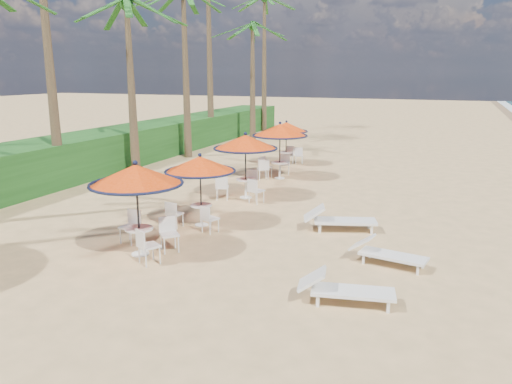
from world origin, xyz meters
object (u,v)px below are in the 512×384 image
(station_1, at_px, (199,171))
(lounger_mid, at_px, (385,253))
(station_3, at_px, (279,137))
(lounger_near, at_px, (343,289))
(station_2, at_px, (245,150))
(station_4, at_px, (287,132))
(lounger_far, at_px, (337,219))
(station_0, at_px, (138,186))

(station_1, relative_size, lounger_mid, 1.16)
(station_3, relative_size, lounger_mid, 1.30)
(station_3, relative_size, lounger_near, 1.24)
(station_2, distance_m, station_3, 3.85)
(station_2, relative_size, station_4, 1.10)
(lounger_far, bearing_deg, lounger_mid, -70.85)
(station_4, bearing_deg, lounger_near, -67.81)
(station_0, distance_m, station_2, 6.52)
(lounger_near, bearing_deg, station_1, 134.07)
(station_2, bearing_deg, station_3, 90.24)
(station_2, bearing_deg, station_4, 95.57)
(station_0, bearing_deg, station_4, 92.02)
(station_2, relative_size, lounger_mid, 1.28)
(station_3, xyz_separation_m, station_4, (-0.69, 3.41, -0.20))
(station_1, bearing_deg, lounger_far, 14.95)
(station_0, height_order, station_2, same)
(station_1, height_order, lounger_near, station_1)
(lounger_near, height_order, lounger_far, lounger_far)
(station_3, distance_m, lounger_near, 12.57)
(lounger_near, bearing_deg, station_3, 104.42)
(lounger_mid, bearing_deg, lounger_far, 137.36)
(station_1, xyz_separation_m, station_4, (-0.77, 11.01, -0.07))
(station_1, height_order, station_2, station_2)
(station_1, distance_m, lounger_far, 4.42)
(station_3, bearing_deg, station_2, -89.76)
(station_0, relative_size, lounger_far, 1.11)
(station_2, bearing_deg, lounger_near, -54.58)
(lounger_near, bearing_deg, station_2, 114.67)
(station_2, bearing_deg, station_1, -89.08)
(station_0, distance_m, lounger_near, 5.79)
(station_4, relative_size, lounger_mid, 1.16)
(lounger_near, relative_size, lounger_far, 0.91)
(station_0, xyz_separation_m, lounger_far, (4.34, 3.85, -1.47))
(lounger_mid, bearing_deg, station_0, -154.89)
(lounger_far, bearing_deg, station_4, 98.10)
(station_2, xyz_separation_m, lounger_mid, (5.82, -4.93, -1.52))
(station_4, bearing_deg, station_0, -87.98)
(station_3, relative_size, station_4, 1.12)
(lounger_far, bearing_deg, station_0, -156.27)
(station_0, bearing_deg, station_2, 88.05)
(station_0, bearing_deg, lounger_far, 41.56)
(station_2, distance_m, station_4, 7.30)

